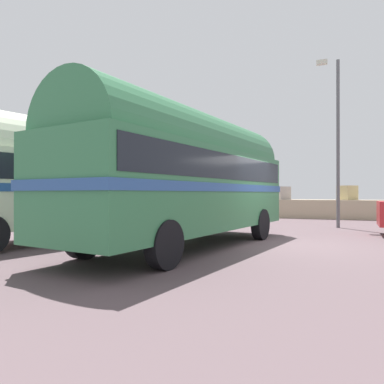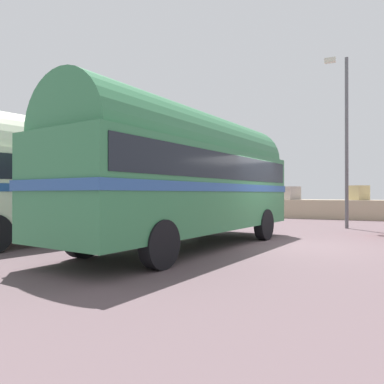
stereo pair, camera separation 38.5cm
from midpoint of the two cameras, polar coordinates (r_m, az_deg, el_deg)
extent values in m
cube|color=#5D4A4F|center=(10.65, 16.01, -8.13)|extent=(32.00, 26.00, 0.02)
cube|color=tan|center=(22.31, 20.50, -2.58)|extent=(31.36, 1.80, 1.10)
cube|color=#B8AB89|center=(26.39, -8.82, -0.23)|extent=(0.82, 0.82, 0.73)
sphere|color=tan|center=(25.34, -2.67, 0.29)|extent=(1.20, 1.20, 1.20)
sphere|color=#A3AE87|center=(23.96, 2.89, 0.16)|extent=(1.06, 1.06, 1.06)
cube|color=tan|center=(22.63, 8.62, 0.17)|extent=(1.30, 1.36, 1.05)
cube|color=#A0958F|center=(22.49, 15.99, -0.16)|extent=(1.12, 1.12, 0.79)
cube|color=tan|center=(22.35, 25.39, -0.11)|extent=(1.18, 1.18, 0.82)
cylinder|color=black|center=(12.48, 2.79, -4.70)|extent=(0.43, 0.99, 0.96)
cylinder|color=black|center=(11.52, 12.32, -5.08)|extent=(0.43, 0.99, 0.96)
cylinder|color=black|center=(8.45, -15.66, -6.85)|extent=(0.43, 0.99, 0.96)
cylinder|color=black|center=(6.95, -3.52, -8.31)|extent=(0.43, 0.99, 0.96)
cube|color=#34764B|center=(9.65, 0.54, 0.36)|extent=(3.67, 8.67, 2.10)
cylinder|color=#34764B|center=(9.72, 0.54, 6.56)|extent=(3.42, 8.31, 2.20)
cube|color=#2E5491|center=(9.65, 0.54, 0.67)|extent=(3.73, 8.76, 0.20)
cube|color=black|center=(9.67, 0.54, 3.78)|extent=(3.66, 8.34, 0.64)
cube|color=silver|center=(13.46, 10.48, -3.50)|extent=(2.28, 0.51, 0.28)
cylinder|color=black|center=(14.47, -12.58, -4.08)|extent=(0.50, 1.00, 0.96)
cylinder|color=black|center=(12.84, -6.35, -4.58)|extent=(0.50, 1.00, 0.96)
cube|color=silver|center=(12.02, -18.93, 0.26)|extent=(4.35, 8.73, 2.10)
cylinder|color=silver|center=(12.07, -18.92, 5.25)|extent=(4.07, 8.36, 2.20)
cube|color=#264F93|center=(12.02, -18.93, 0.51)|extent=(4.41, 8.82, 0.20)
cube|color=black|center=(12.04, -18.92, 3.01)|extent=(4.30, 8.41, 0.64)
cube|color=silver|center=(14.79, -4.84, -3.21)|extent=(2.25, 0.70, 0.28)
cylinder|color=#5B5B60|center=(16.45, 23.97, 7.12)|extent=(0.14, 0.14, 7.14)
cube|color=beige|center=(17.04, 21.71, 18.86)|extent=(0.44, 0.24, 0.18)
camera|label=1|loc=(0.19, -88.79, 0.00)|focal=33.58mm
camera|label=2|loc=(0.19, 91.21, 0.00)|focal=33.58mm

